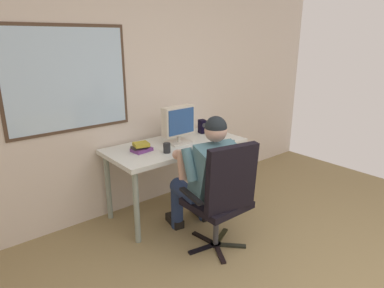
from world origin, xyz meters
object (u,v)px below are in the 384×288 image
crt_monitor (178,122)px  coffee_mug (167,148)px  desk_speaker (202,126)px  book_stack (141,147)px  wine_glass (218,132)px  desk (176,151)px  person_seated (207,176)px  office_chair (224,193)px

crt_monitor → coffee_mug: (-0.28, -0.18, -0.18)m
desk_speaker → book_stack: 0.90m
wine_glass → desk_speaker: size_ratio=0.84×
desk_speaker → book_stack: size_ratio=0.79×
desk_speaker → coffee_mug: desk_speaker is taller
desk → coffee_mug: 0.32m
person_seated → book_stack: person_seated is taller
desk → office_chair: 0.91m
person_seated → crt_monitor: size_ratio=3.07×
desk_speaker → coffee_mug: 0.79m
desk → wine_glass: bearing=-22.6°
desk → crt_monitor: crt_monitor is taller
wine_glass → coffee_mug: 0.67m
crt_monitor → person_seated: bearing=-104.6°
desk → desk_speaker: (0.49, 0.14, 0.16)m
coffee_mug → crt_monitor: bearing=32.6°
desk_speaker → book_stack: (-0.89, -0.12, -0.04)m
office_chair → crt_monitor: 1.01m
person_seated → crt_monitor: 0.75m
desk → desk_speaker: size_ratio=9.21×
person_seated → book_stack: size_ratio=6.02×
book_stack → coffee_mug: coffee_mug is taller
wine_glass → office_chair: bearing=-130.2°
coffee_mug → office_chair: bearing=-84.5°
desk_speaker → coffee_mug: (-0.72, -0.31, -0.03)m
desk_speaker → person_seated: bearing=-128.4°
office_chair → coffee_mug: size_ratio=10.67×
desk_speaker → coffee_mug: size_ratio=1.65×
crt_monitor → coffee_mug: crt_monitor is taller
crt_monitor → desk_speaker: size_ratio=2.49×
desk → crt_monitor: 0.31m
book_stack → desk: bearing=-3.3°
office_chair → desk_speaker: office_chair is taller
wine_glass → book_stack: (-0.84, 0.20, -0.05)m
desk → person_seated: bearing=-100.9°
wine_glass → desk_speaker: desk_speaker is taller
desk → book_stack: size_ratio=7.26×
person_seated → desk_speaker: size_ratio=7.63×
crt_monitor → book_stack: (-0.45, 0.02, -0.18)m
desk_speaker → book_stack: bearing=-172.5°
office_chair → crt_monitor: (0.21, 0.90, 0.41)m
office_chair → desk_speaker: size_ratio=6.47×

